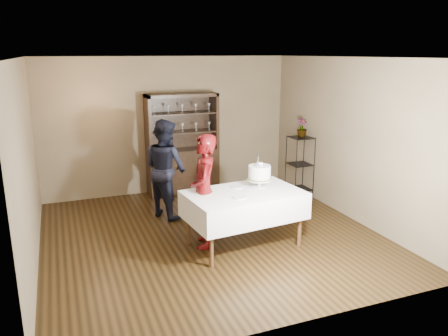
{
  "coord_description": "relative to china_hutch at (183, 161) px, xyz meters",
  "views": [
    {
      "loc": [
        -2.09,
        -5.98,
        2.77
      ],
      "look_at": [
        0.26,
        0.1,
        1.04
      ],
      "focal_mm": 35.0,
      "sensor_mm": 36.0,
      "label": 1
    }
  ],
  "objects": [
    {
      "name": "woman",
      "position": [
        -0.4,
        -2.55,
        0.17
      ],
      "size": [
        0.56,
        0.7,
        1.67
      ],
      "primitive_type": "imported",
      "rotation": [
        0.0,
        0.0,
        -1.87
      ],
      "color": "#320409",
      "rests_on": "floor"
    },
    {
      "name": "wall_left",
      "position": [
        -2.7,
        -2.25,
        0.69
      ],
      "size": [
        0.02,
        5.0,
        2.7
      ],
      "primitive_type": "cube",
      "color": "brown",
      "rests_on": "floor"
    },
    {
      "name": "cake",
      "position": [
        0.45,
        -2.61,
        0.37
      ],
      "size": [
        0.37,
        0.37,
        0.51
      ],
      "rotation": [
        0.0,
        0.0,
        0.04
      ],
      "color": "silver",
      "rests_on": "cake_table"
    },
    {
      "name": "ceiling",
      "position": [
        -0.2,
        -2.25,
        2.04
      ],
      "size": [
        5.0,
        5.0,
        0.0
      ],
      "primitive_type": "plane",
      "rotation": [
        3.14,
        0.0,
        0.0
      ],
      "color": "silver",
      "rests_on": "back_wall"
    },
    {
      "name": "potted_plant",
      "position": [
        2.1,
        -1.04,
        0.7
      ],
      "size": [
        0.2,
        0.2,
        0.35
      ],
      "primitive_type": "imported",
      "rotation": [
        0.0,
        0.0,
        0.01
      ],
      "color": "#4A6731",
      "rests_on": "plant_etagere"
    },
    {
      "name": "man",
      "position": [
        -0.62,
        -1.14,
        0.18
      ],
      "size": [
        0.94,
        1.02,
        1.7
      ],
      "primitive_type": "imported",
      "rotation": [
        0.0,
        0.0,
        2.03
      ],
      "color": "black",
      "rests_on": "floor"
    },
    {
      "name": "plate_far",
      "position": [
        0.12,
        -2.53,
        0.17
      ],
      "size": [
        0.19,
        0.19,
        0.01
      ],
      "primitive_type": "cylinder",
      "rotation": [
        0.0,
        0.0,
        0.09
      ],
      "color": "silver",
      "rests_on": "cake_table"
    },
    {
      "name": "plant_etagere",
      "position": [
        2.08,
        -1.05,
        -0.01
      ],
      "size": [
        0.42,
        0.42,
        1.2
      ],
      "color": "black",
      "rests_on": "floor"
    },
    {
      "name": "china_hutch",
      "position": [
        0.0,
        0.0,
        0.0
      ],
      "size": [
        1.4,
        0.48,
        2.0
      ],
      "color": "black",
      "rests_on": "floor"
    },
    {
      "name": "floor",
      "position": [
        -0.2,
        -2.25,
        -0.66
      ],
      "size": [
        5.0,
        5.0,
        0.0
      ],
      "primitive_type": "plane",
      "color": "black",
      "rests_on": "ground"
    },
    {
      "name": "cake_table",
      "position": [
        0.13,
        -2.77,
        -0.03
      ],
      "size": [
        1.75,
        1.18,
        0.83
      ],
      "rotation": [
        0.0,
        0.0,
        0.11
      ],
      "color": "silver",
      "rests_on": "floor"
    },
    {
      "name": "back_wall",
      "position": [
        -0.2,
        0.25,
        0.69
      ],
      "size": [
        5.0,
        0.02,
        2.7
      ],
      "primitive_type": "cube",
      "color": "brown",
      "rests_on": "floor"
    },
    {
      "name": "wall_right",
      "position": [
        2.3,
        -2.25,
        0.69
      ],
      "size": [
        0.02,
        5.0,
        2.7
      ],
      "primitive_type": "cube",
      "color": "brown",
      "rests_on": "floor"
    },
    {
      "name": "plate_near",
      "position": [
        -0.03,
        -2.99,
        0.17
      ],
      "size": [
        0.24,
        0.24,
        0.01
      ],
      "primitive_type": "cylinder",
      "rotation": [
        0.0,
        0.0,
        -0.26
      ],
      "color": "silver",
      "rests_on": "cake_table"
    }
  ]
}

